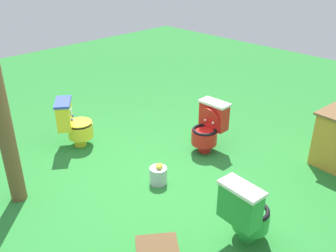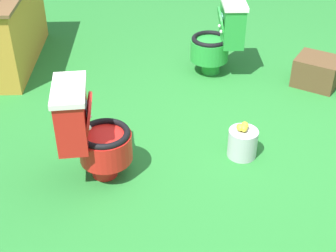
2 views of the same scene
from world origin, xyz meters
name	(u,v)px [view 1 (image 1 of 2)]	position (x,y,z in m)	size (l,w,h in m)	color
ground	(158,183)	(0.00, 0.00, 0.00)	(14.00, 14.00, 0.00)	#26752D
toilet_green	(246,212)	(1.36, -0.08, 0.37)	(0.45, 0.53, 0.73)	green
toilet_red	(209,127)	(-0.11, 1.11, 0.37)	(0.44, 0.50, 0.73)	red
toilet_yellow	(73,123)	(-1.58, -0.20, 0.37)	(0.61, 0.63, 0.73)	yellow
wooden_post	(4,124)	(-0.94, -1.38, 0.99)	(0.18, 0.18, 1.97)	brown
lemon_bucket	(158,175)	(0.00, 0.01, 0.12)	(0.22, 0.22, 0.28)	#B7B7BF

